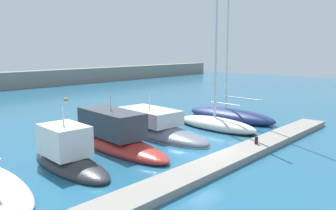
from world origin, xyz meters
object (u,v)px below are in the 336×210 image
(motorboat_red_third, at_px, (111,135))
(sailboat_navy_sixth, at_px, (230,115))
(motorboat_slate_fourth, at_px, (154,128))
(dock_bollard, at_px, (256,140))
(sailboat_ivory_fifth, at_px, (216,124))
(motorboat_charcoal_second, at_px, (68,155))
(mooring_buoy_orange, at_px, (66,100))

(motorboat_red_third, relative_size, sailboat_navy_sixth, 0.62)
(motorboat_slate_fourth, height_order, dock_bollard, motorboat_slate_fourth)
(sailboat_ivory_fifth, bearing_deg, motorboat_charcoal_second, 88.44)
(sailboat_ivory_fifth, bearing_deg, sailboat_navy_sixth, -71.75)
(mooring_buoy_orange, bearing_deg, motorboat_charcoal_second, -120.88)
(motorboat_slate_fourth, bearing_deg, dock_bollard, -164.81)
(mooring_buoy_orange, xyz_separation_m, dock_bollard, (-3.13, -26.24, 0.58))
(motorboat_charcoal_second, distance_m, dock_bollard, 10.79)
(sailboat_ivory_fifth, relative_size, mooring_buoy_orange, 21.70)
(motorboat_slate_fourth, relative_size, sailboat_ivory_fifth, 0.80)
(motorboat_charcoal_second, height_order, dock_bollard, motorboat_charcoal_second)
(sailboat_navy_sixth, xyz_separation_m, dock_bollard, (-6.54, -5.93, 0.14))
(motorboat_charcoal_second, height_order, motorboat_red_third, motorboat_red_third)
(mooring_buoy_orange, height_order, dock_bollard, dock_bollard)
(dock_bollard, bearing_deg, sailboat_ivory_fifth, 58.64)
(sailboat_navy_sixth, distance_m, dock_bollard, 8.82)
(motorboat_red_third, distance_m, sailboat_ivory_fifth, 8.56)
(motorboat_slate_fourth, relative_size, dock_bollard, 22.43)
(mooring_buoy_orange, bearing_deg, sailboat_ivory_fifth, -90.39)
(motorboat_slate_fourth, bearing_deg, motorboat_red_third, 97.21)
(motorboat_slate_fourth, distance_m, sailboat_ivory_fifth, 4.92)
(motorboat_slate_fourth, bearing_deg, sailboat_ivory_fifth, -113.69)
(dock_bollard, bearing_deg, motorboat_charcoal_second, 148.46)
(sailboat_ivory_fifth, relative_size, sailboat_navy_sixth, 0.73)
(motorboat_charcoal_second, bearing_deg, sailboat_ivory_fifth, -89.57)
(dock_bollard, bearing_deg, motorboat_slate_fourth, 100.66)
(dock_bollard, bearing_deg, sailboat_navy_sixth, 42.20)
(motorboat_slate_fourth, distance_m, dock_bollard, 7.34)
(motorboat_slate_fourth, xyz_separation_m, sailboat_ivory_fifth, (4.34, -2.33, -0.06))
(motorboat_slate_fourth, xyz_separation_m, mooring_buoy_orange, (4.48, 19.03, -0.44))
(motorboat_red_third, xyz_separation_m, sailboat_ivory_fifth, (8.29, -2.14, -0.30))
(dock_bollard, bearing_deg, motorboat_red_third, 127.04)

